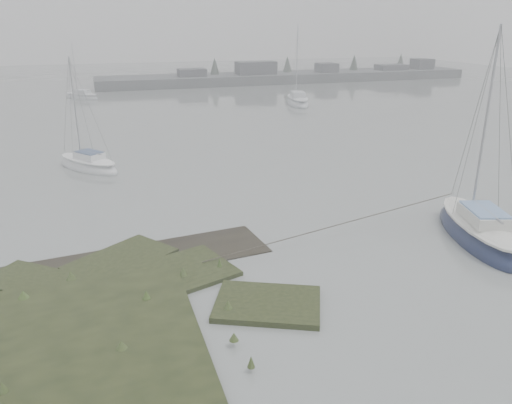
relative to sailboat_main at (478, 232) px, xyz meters
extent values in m
plane|color=slate|center=(-11.21, 28.05, -0.30)|extent=(160.00, 160.00, 0.00)
cube|color=#4C4F51|center=(14.79, 60.05, 0.30)|extent=(60.00, 8.00, 1.60)
cube|color=#424247|center=(-1.21, 59.05, 1.10)|extent=(4.00, 3.00, 2.20)
cube|color=#424247|center=(8.79, 59.05, 1.50)|extent=(6.00, 3.00, 3.00)
cube|color=#424247|center=(20.79, 59.05, 1.25)|extent=(3.00, 3.00, 2.50)
cube|color=#424247|center=(32.79, 59.05, 1.00)|extent=(5.00, 3.00, 2.00)
cube|color=#424247|center=(38.79, 59.05, 1.40)|extent=(3.00, 3.00, 2.80)
cone|color=#384238|center=(2.79, 61.05, 1.90)|extent=(2.00, 2.00, 3.50)
cone|color=#384238|center=(14.79, 61.05, 1.90)|extent=(2.00, 2.00, 3.50)
cone|color=#384238|center=(26.79, 61.05, 1.90)|extent=(2.00, 2.00, 3.50)
cone|color=#384238|center=(35.79, 61.05, 1.90)|extent=(2.00, 2.00, 3.50)
ellipsoid|color=#0E1634|center=(0.00, 0.01, -0.18)|extent=(4.15, 7.23, 1.67)
ellipsoid|color=silver|center=(0.00, 0.01, 0.48)|extent=(3.46, 6.25, 0.47)
cube|color=silver|center=(-0.08, -0.27, 0.90)|extent=(2.09, 2.68, 0.49)
cube|color=#6A8BB9|center=(-0.08, -0.27, 1.17)|extent=(1.94, 2.46, 0.08)
cylinder|color=#939399|center=(0.26, 0.86, 4.75)|extent=(0.11, 0.11, 7.85)
cylinder|color=#939399|center=(-0.14, -0.46, 1.17)|extent=(0.88, 2.65, 0.09)
ellipsoid|color=silver|center=(-16.33, 17.03, -0.21)|extent=(4.64, 5.41, 1.31)
ellipsoid|color=white|center=(-16.33, 17.03, 0.32)|extent=(3.94, 4.64, 0.37)
cube|color=white|center=(-16.19, 16.84, 0.64)|extent=(2.03, 2.18, 0.39)
cube|color=navy|center=(-16.19, 16.84, 0.86)|extent=(1.88, 2.01, 0.06)
cylinder|color=#939399|center=(-16.74, 17.59, 3.68)|extent=(0.09, 0.09, 6.18)
cylinder|color=#939399|center=(-16.10, 16.71, 0.86)|extent=(1.34, 1.78, 0.07)
ellipsoid|color=silver|center=(7.02, 37.89, -0.19)|extent=(3.47, 7.03, 1.63)
ellipsoid|color=silver|center=(7.02, 37.89, 0.47)|extent=(2.87, 6.10, 0.46)
cube|color=silver|center=(6.96, 37.60, 0.87)|extent=(1.86, 2.54, 0.48)
cube|color=#A9ACB3|center=(6.96, 37.60, 1.14)|extent=(1.73, 2.34, 0.08)
cylinder|color=#939399|center=(7.18, 38.73, 4.65)|extent=(0.11, 0.11, 7.69)
cylinder|color=#939399|center=(6.92, 37.41, 1.14)|extent=(0.60, 2.66, 0.09)
ellipsoid|color=#A9AFB2|center=(-16.87, 50.26, -0.21)|extent=(4.78, 4.78, 1.24)
ellipsoid|color=white|center=(-16.87, 50.26, 0.28)|extent=(4.08, 4.08, 0.35)
cube|color=white|center=(-16.72, 50.11, 0.59)|extent=(2.00, 2.00, 0.36)
cube|color=silver|center=(-16.72, 50.11, 0.79)|extent=(1.85, 1.85, 0.06)
cylinder|color=#939399|center=(-17.33, 50.72, 3.44)|extent=(0.08, 0.08, 5.82)
cylinder|color=#939399|center=(-16.61, 50.00, 0.79)|extent=(1.49, 1.49, 0.07)
camera|label=1|loc=(-15.60, -16.24, 8.76)|focal=35.00mm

